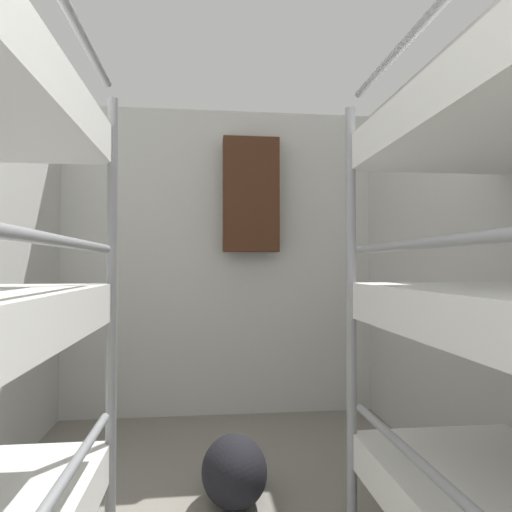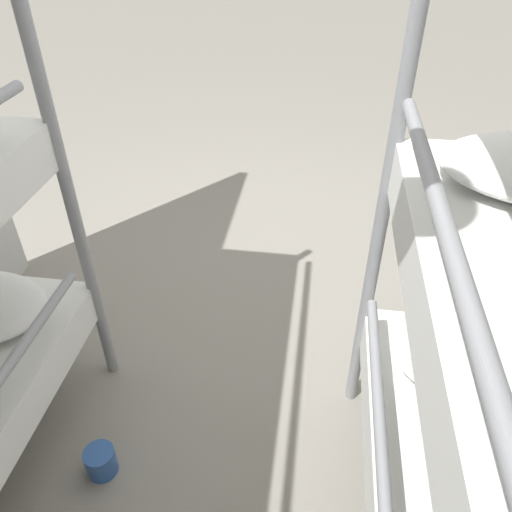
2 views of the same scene
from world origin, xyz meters
name	(u,v)px [view 1 (image 1 of 2)]	position (x,y,z in m)	size (l,w,h in m)	color
wall_back	(220,262)	(0.00, 4.05, 1.23)	(2.60, 0.06, 2.45)	silver
duffel_bag	(234,471)	(0.02, 2.65, 0.16)	(0.33, 0.46, 0.33)	black
hanging_coat	(251,195)	(0.23, 3.90, 1.75)	(0.44, 0.12, 0.90)	#472819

